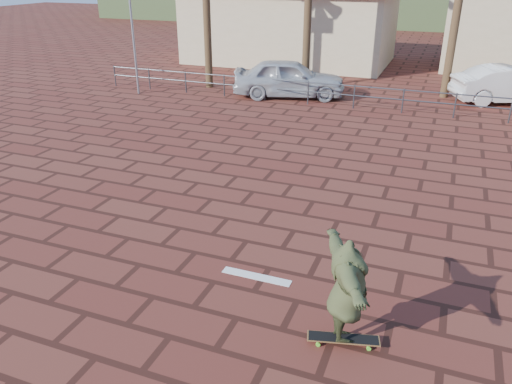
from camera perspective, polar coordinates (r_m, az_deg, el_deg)
ground at (r=11.05m, az=-1.10°, el=-5.64°), size 120.00×120.00×0.00m
paint_stripe at (r=9.89m, az=0.05°, el=-9.63°), size 1.40×0.22×0.01m
guardrail at (r=21.70m, az=11.18°, el=11.09°), size 24.06×0.06×1.00m
building_west at (r=32.47m, az=4.01°, el=18.68°), size 12.60×7.60×4.50m
longboard at (r=8.45m, az=9.94°, el=-16.19°), size 1.18×0.53×0.11m
skateboarder at (r=7.88m, az=10.43°, el=-11.09°), size 1.45×2.27×1.80m
car_silver at (r=23.36m, az=3.80°, el=12.87°), size 5.39×3.33×1.71m
car_white at (r=24.79m, az=27.09°, el=10.84°), size 5.12×3.37×1.60m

